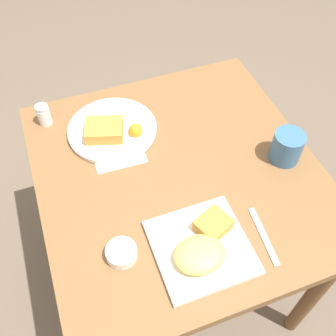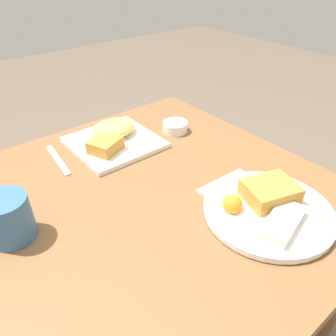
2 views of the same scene
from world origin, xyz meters
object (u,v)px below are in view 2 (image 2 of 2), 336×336
(butter_knife, at_px, (58,160))
(plate_oval_far, at_px, (268,207))
(sauce_ramekin, at_px, (175,127))
(coffee_mug, at_px, (9,219))
(plate_square_near, at_px, (113,137))

(butter_knife, bearing_deg, plate_oval_far, 34.37)
(sauce_ramekin, xyz_separation_m, butter_knife, (0.36, -0.07, -0.01))
(coffee_mug, bearing_deg, plate_oval_far, 148.42)
(butter_knife, bearing_deg, sauce_ramekin, 84.18)
(plate_oval_far, height_order, sauce_ramekin, plate_oval_far)
(sauce_ramekin, bearing_deg, butter_knife, -11.52)
(coffee_mug, bearing_deg, butter_knife, -130.77)
(plate_square_near, height_order, coffee_mug, coffee_mug)
(plate_square_near, relative_size, coffee_mug, 2.45)
(plate_square_near, distance_m, coffee_mug, 0.41)
(sauce_ramekin, height_order, coffee_mug, coffee_mug)
(plate_square_near, bearing_deg, sauce_ramekin, 163.79)
(plate_oval_far, distance_m, coffee_mug, 0.54)
(plate_square_near, height_order, plate_oval_far, plate_square_near)
(plate_oval_far, relative_size, butter_knife, 1.63)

